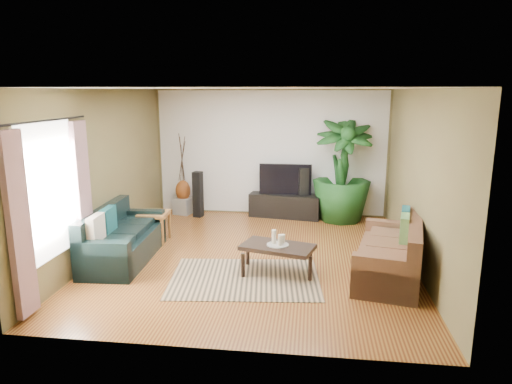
% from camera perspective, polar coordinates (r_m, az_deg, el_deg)
% --- Properties ---
extents(floor, '(5.50, 5.50, 0.00)m').
position_cam_1_polar(floor, '(7.55, -0.19, -8.14)').
color(floor, '#935E26').
rests_on(floor, ground).
extents(ceiling, '(5.50, 5.50, 0.00)m').
position_cam_1_polar(ceiling, '(7.06, -0.21, 12.83)').
color(ceiling, white).
rests_on(ceiling, ground).
extents(wall_back, '(5.00, 0.00, 5.00)m').
position_cam_1_polar(wall_back, '(9.88, 1.84, 4.90)').
color(wall_back, brown).
rests_on(wall_back, ground).
extents(wall_front, '(5.00, 0.00, 5.00)m').
position_cam_1_polar(wall_front, '(4.54, -4.63, -4.37)').
color(wall_front, brown).
rests_on(wall_front, ground).
extents(wall_left, '(0.00, 5.50, 5.50)m').
position_cam_1_polar(wall_left, '(7.89, -18.53, 2.30)').
color(wall_left, brown).
rests_on(wall_left, ground).
extents(wall_right, '(0.00, 5.50, 5.50)m').
position_cam_1_polar(wall_right, '(7.30, 19.67, 1.43)').
color(wall_right, brown).
rests_on(wall_right, ground).
extents(backwall_panel, '(4.90, 0.00, 4.90)m').
position_cam_1_polar(backwall_panel, '(9.87, 1.83, 4.90)').
color(backwall_panel, white).
rests_on(backwall_panel, ground).
extents(window_pane, '(0.00, 1.80, 1.80)m').
position_cam_1_polar(window_pane, '(6.49, -24.41, 0.17)').
color(window_pane, white).
rests_on(window_pane, ground).
extents(curtain_near, '(0.08, 0.35, 2.20)m').
position_cam_1_polar(curtain_near, '(5.92, -27.51, -3.77)').
color(curtain_near, gray).
rests_on(curtain_near, ground).
extents(curtain_far, '(0.08, 0.35, 2.20)m').
position_cam_1_polar(curtain_far, '(7.16, -20.80, -0.51)').
color(curtain_far, gray).
rests_on(curtain_far, ground).
extents(curtain_rod, '(0.03, 1.90, 0.03)m').
position_cam_1_polar(curtain_rod, '(6.35, -24.76, 8.11)').
color(curtain_rod, black).
rests_on(curtain_rod, ground).
extents(sofa_left, '(0.90, 1.95, 0.85)m').
position_cam_1_polar(sofa_left, '(7.60, -16.21, -5.11)').
color(sofa_left, black).
rests_on(sofa_left, floor).
extents(sofa_right, '(1.23, 2.03, 0.85)m').
position_cam_1_polar(sofa_right, '(6.95, 16.32, -6.80)').
color(sofa_right, brown).
rests_on(sofa_right, floor).
extents(area_rug, '(2.28, 1.72, 0.01)m').
position_cam_1_polar(area_rug, '(6.73, -1.40, -10.73)').
color(area_rug, tan).
rests_on(area_rug, floor).
extents(coffee_table, '(1.17, 0.84, 0.43)m').
position_cam_1_polar(coffee_table, '(6.88, 2.71, -8.34)').
color(coffee_table, black).
rests_on(coffee_table, floor).
extents(candle_tray, '(0.32, 0.32, 0.01)m').
position_cam_1_polar(candle_tray, '(6.80, 2.73, -6.60)').
color(candle_tray, gray).
rests_on(candle_tray, coffee_table).
extents(candle_tall, '(0.07, 0.07, 0.21)m').
position_cam_1_polar(candle_tall, '(6.80, 2.26, -5.60)').
color(candle_tall, beige).
rests_on(candle_tall, candle_tray).
extents(candle_mid, '(0.07, 0.07, 0.16)m').
position_cam_1_polar(candle_mid, '(6.73, 3.05, -6.01)').
color(candle_mid, beige).
rests_on(candle_mid, candle_tray).
extents(candle_short, '(0.07, 0.07, 0.13)m').
position_cam_1_polar(candle_short, '(6.83, 3.37, -5.86)').
color(candle_short, beige).
rests_on(candle_short, candle_tray).
extents(tv_stand, '(1.56, 0.67, 0.50)m').
position_cam_1_polar(tv_stand, '(9.82, 3.65, -1.70)').
color(tv_stand, black).
rests_on(tv_stand, floor).
extents(television, '(1.10, 0.06, 0.65)m').
position_cam_1_polar(television, '(9.69, 3.69, 1.61)').
color(television, black).
rests_on(television, tv_stand).
extents(speaker_left, '(0.21, 0.22, 0.98)m').
position_cam_1_polar(speaker_left, '(9.85, -7.26, -0.29)').
color(speaker_left, black).
rests_on(speaker_left, floor).
extents(speaker_right, '(0.26, 0.27, 1.08)m').
position_cam_1_polar(speaker_right, '(9.74, 5.85, -0.11)').
color(speaker_right, black).
rests_on(speaker_right, floor).
extents(potted_plant, '(1.26, 1.26, 2.11)m').
position_cam_1_polar(potted_plant, '(9.55, 10.70, 2.65)').
color(potted_plant, '#164418').
rests_on(potted_plant, floor).
extents(plant_pot, '(0.39, 0.39, 0.30)m').
position_cam_1_polar(plant_pot, '(9.75, 10.48, -2.60)').
color(plant_pot, black).
rests_on(plant_pot, floor).
extents(pedestal, '(0.44, 0.44, 0.36)m').
position_cam_1_polar(pedestal, '(10.21, -9.04, -1.69)').
color(pedestal, '#979795').
rests_on(pedestal, floor).
extents(vase, '(0.33, 0.33, 0.46)m').
position_cam_1_polar(vase, '(10.13, -9.11, 0.18)').
color(vase, brown).
rests_on(vase, pedestal).
extents(side_table, '(0.54, 0.54, 0.54)m').
position_cam_1_polar(side_table, '(8.43, -12.59, -4.26)').
color(side_table, '#976431').
rests_on(side_table, floor).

